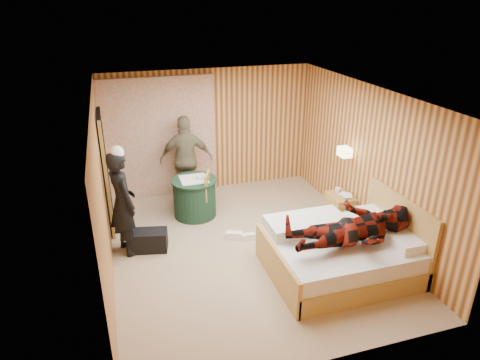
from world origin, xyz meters
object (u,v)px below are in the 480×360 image
object	(u,v)px
woman_standing	(123,203)
man_on_bed	(355,220)
round_table	(195,197)
chair_near	(202,192)
bed	(340,252)
nightstand	(340,208)
duffel_bag	(148,241)
wall_lamp	(345,152)
man_at_table	(186,159)
chair_far	(187,175)

from	to	relation	value
woman_standing	man_on_bed	xyz separation A→B (m)	(3.00, -1.71, 0.13)
round_table	woman_standing	world-z (taller)	woman_standing
chair_near	man_on_bed	world-z (taller)	man_on_bed
bed	chair_near	size ratio (longest dim) A/B	2.27
nightstand	round_table	distance (m)	2.64
bed	woman_standing	distance (m)	3.36
chair_near	duffel_bag	size ratio (longest dim) A/B	1.49
duffel_bag	man_on_bed	distance (m)	3.23
nightstand	round_table	xyz separation A→B (m)	(-2.45, 0.98, 0.11)
nightstand	woman_standing	world-z (taller)	woman_standing
round_table	wall_lamp	bearing A→B (deg)	-19.86
bed	nightstand	world-z (taller)	bed
bed	man_on_bed	bearing A→B (deg)	-83.46
bed	round_table	bearing A→B (deg)	125.76
man_at_table	woman_standing	bearing A→B (deg)	59.20
chair_near	bed	bearing A→B (deg)	57.68
round_table	duffel_bag	distance (m)	1.36
chair_near	chair_far	bearing A→B (deg)	-149.34
round_table	duffel_bag	xyz separation A→B (m)	(-0.95, -0.95, -0.20)
wall_lamp	nightstand	world-z (taller)	wall_lamp
duffel_bag	bed	bearing A→B (deg)	-15.82
chair_near	duffel_bag	bearing A→B (deg)	-30.70
wall_lamp	nightstand	bearing A→B (deg)	-117.10
wall_lamp	round_table	distance (m)	2.81
woman_standing	chair_near	bearing A→B (deg)	-81.60
bed	chair_far	size ratio (longest dim) A/B	2.17
man_on_bed	bed	bearing A→B (deg)	96.54
nightstand	chair_near	size ratio (longest dim) A/B	0.59
round_table	chair_near	size ratio (longest dim) A/B	0.93
chair_near	man_at_table	bearing A→B (deg)	-149.95
wall_lamp	round_table	bearing A→B (deg)	160.14
chair_near	man_at_table	world-z (taller)	man_at_table
wall_lamp	bed	size ratio (longest dim) A/B	0.13
duffel_bag	man_at_table	xyz separation A→B (m)	(0.95, 1.64, 0.69)
wall_lamp	chair_near	size ratio (longest dim) A/B	0.29
bed	round_table	size ratio (longest dim) A/B	2.43
wall_lamp	man_on_bed	size ratio (longest dim) A/B	0.15
bed	chair_near	bearing A→B (deg)	125.49
wall_lamp	chair_near	world-z (taller)	wall_lamp
wall_lamp	man_at_table	world-z (taller)	man_at_table
chair_near	woman_standing	bearing A→B (deg)	-40.01
chair_near	duffel_bag	distance (m)	1.38
chair_far	woman_standing	xyz separation A→B (m)	(-1.28, -1.53, 0.31)
man_on_bed	woman_standing	bearing A→B (deg)	150.38
round_table	man_on_bed	world-z (taller)	man_on_bed
bed	duffel_bag	bearing A→B (deg)	152.05
bed	nightstand	size ratio (longest dim) A/B	3.82
woman_standing	chair_far	bearing A→B (deg)	-59.16
wall_lamp	chair_near	xyz separation A→B (m)	(-2.38, 0.76, -0.78)
nightstand	chair_near	distance (m)	2.50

